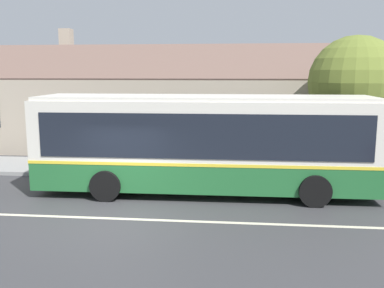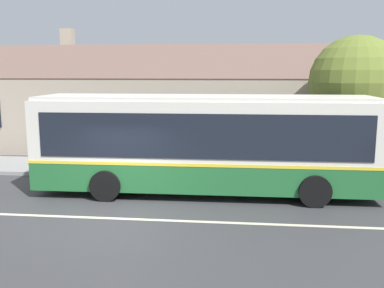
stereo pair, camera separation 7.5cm
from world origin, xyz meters
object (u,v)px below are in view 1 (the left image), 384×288
object	(u,v)px
transit_bus	(205,142)
bench_by_building	(72,155)
bus_stop_sign	(356,139)
street_tree_primary	(355,85)

from	to	relation	value
transit_bus	bench_by_building	size ratio (longest dim) A/B	6.38
bus_stop_sign	transit_bus	bearing A→B (deg)	-159.21
transit_bus	bus_stop_sign	xyz separation A→B (m)	(5.51, 2.09, -0.13)
transit_bus	bench_by_building	distance (m)	6.81
bench_by_building	bus_stop_sign	xyz separation A→B (m)	(11.44, -1.04, 1.07)
street_tree_primary	bus_stop_sign	bearing A→B (deg)	-98.66
transit_bus	bus_stop_sign	distance (m)	5.89
transit_bus	street_tree_primary	world-z (taller)	street_tree_primary
transit_bus	bench_by_building	world-z (taller)	transit_bus
bench_by_building	street_tree_primary	world-z (taller)	street_tree_primary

